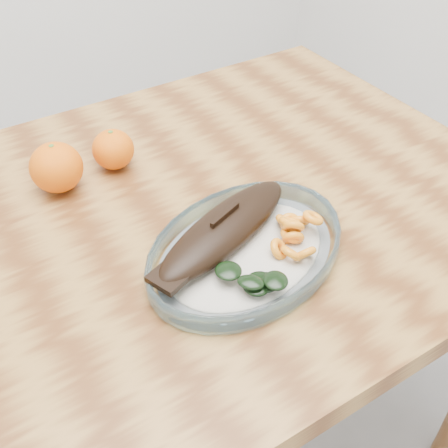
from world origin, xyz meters
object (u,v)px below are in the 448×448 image
at_px(dining_table, 162,264).
at_px(orange_right, 113,149).
at_px(orange_left, 56,167).
at_px(plated_meal, 245,247).

distance_m(dining_table, orange_right, 0.21).
distance_m(dining_table, orange_left, 0.23).
bearing_deg(dining_table, plated_meal, -64.50).
xyz_separation_m(dining_table, orange_right, (0.00, 0.17, 0.13)).
relative_size(orange_left, orange_right, 1.20).
xyz_separation_m(plated_meal, orange_left, (-0.17, 0.30, 0.02)).
height_order(dining_table, plated_meal, plated_meal).
bearing_deg(plated_meal, orange_right, 87.34).
bearing_deg(plated_meal, dining_table, 100.91).
relative_size(dining_table, orange_left, 13.96).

